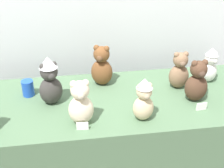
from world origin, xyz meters
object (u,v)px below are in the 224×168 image
object	(u,v)px
teddy_bear_cream	(81,104)
party_cup_blue	(28,88)
teddy_bear_mocha	(179,71)
teddy_bear_chestnut	(102,67)
display_table	(112,145)
teddy_bear_cocoa	(197,82)
teddy_bear_snow	(210,65)
teddy_bear_sand	(144,100)
teddy_bear_charcoal	(50,81)

from	to	relation	value
teddy_bear_cream	party_cup_blue	xyz separation A→B (m)	(-0.34, 0.36, -0.08)
teddy_bear_mocha	teddy_bear_chestnut	world-z (taller)	teddy_bear_chestnut
teddy_bear_chestnut	party_cup_blue	size ratio (longest dim) A/B	2.74
display_table	teddy_bear_cocoa	world-z (taller)	teddy_bear_cocoa
teddy_bear_cocoa	teddy_bear_snow	bearing A→B (deg)	47.47
teddy_bear_sand	teddy_bear_snow	xyz separation A→B (m)	(0.58, 0.39, -0.01)
teddy_bear_mocha	teddy_bear_chestnut	xyz separation A→B (m)	(-0.53, 0.12, 0.01)
teddy_bear_chestnut	party_cup_blue	bearing A→B (deg)	-149.90
display_table	teddy_bear_snow	distance (m)	0.92
teddy_bear_charcoal	teddy_bear_cocoa	world-z (taller)	teddy_bear_charcoal
teddy_bear_snow	party_cup_blue	bearing A→B (deg)	161.56
display_table	teddy_bear_snow	bearing A→B (deg)	11.42
teddy_bear_sand	teddy_bear_mocha	world-z (taller)	teddy_bear_sand
display_table	teddy_bear_cream	xyz separation A→B (m)	(-0.22, -0.22, 0.53)
teddy_bear_cream	teddy_bear_mocha	xyz separation A→B (m)	(0.70, 0.32, -0.01)
display_table	teddy_bear_cocoa	bearing A→B (deg)	-8.43
teddy_bear_snow	teddy_bear_cocoa	size ratio (longest dim) A/B	0.91
teddy_bear_cream	teddy_bear_snow	xyz separation A→B (m)	(0.95, 0.37, -0.00)
teddy_bear_cream	teddy_bear_snow	bearing A→B (deg)	18.51
party_cup_blue	display_table	bearing A→B (deg)	-13.91
teddy_bear_chestnut	party_cup_blue	distance (m)	0.53
teddy_bear_snow	party_cup_blue	size ratio (longest dim) A/B	2.42
teddy_bear_cream	teddy_bear_cocoa	xyz separation A→B (m)	(0.76, 0.14, 0.00)
display_table	teddy_bear_chestnut	distance (m)	0.58
teddy_bear_charcoal	teddy_bear_snow	bearing A→B (deg)	-13.42
teddy_bear_mocha	teddy_bear_cocoa	bearing A→B (deg)	-72.22
teddy_bear_mocha	teddy_bear_chestnut	bearing A→B (deg)	166.71
teddy_bear_cream	teddy_bear_chestnut	bearing A→B (deg)	65.76
teddy_bear_mocha	teddy_bear_chestnut	distance (m)	0.55
teddy_bear_mocha	party_cup_blue	world-z (taller)	teddy_bear_mocha
display_table	teddy_bear_charcoal	size ratio (longest dim) A/B	5.99
teddy_bear_cream	teddy_bear_cocoa	bearing A→B (deg)	7.78
teddy_bear_charcoal	teddy_bear_snow	distance (m)	1.14
display_table	teddy_bear_snow	world-z (taller)	teddy_bear_snow
teddy_bear_chestnut	teddy_bear_mocha	bearing A→B (deg)	8.09
teddy_bear_charcoal	teddy_bear_sand	distance (m)	0.61
teddy_bear_charcoal	teddy_bear_chestnut	size ratio (longest dim) A/B	1.10
display_table	teddy_bear_snow	size ratio (longest dim) A/B	7.46
teddy_bear_charcoal	party_cup_blue	bearing A→B (deg)	124.01
display_table	teddy_bear_chestnut	bearing A→B (deg)	100.93
display_table	teddy_bear_sand	distance (m)	0.61
display_table	teddy_bear_sand	xyz separation A→B (m)	(0.15, -0.24, 0.53)
teddy_bear_chestnut	teddy_bear_cocoa	bearing A→B (deg)	-5.83
teddy_bear_chestnut	party_cup_blue	world-z (taller)	teddy_bear_chestnut
party_cup_blue	teddy_bear_snow	bearing A→B (deg)	0.48
teddy_bear_cream	teddy_bear_snow	world-z (taller)	teddy_bear_cream
teddy_bear_charcoal	display_table	bearing A→B (deg)	-22.82
teddy_bear_mocha	teddy_bear_cocoa	world-z (taller)	teddy_bear_cocoa
teddy_bear_snow	teddy_bear_chestnut	world-z (taller)	teddy_bear_chestnut
display_table	teddy_bear_sand	bearing A→B (deg)	-57.16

